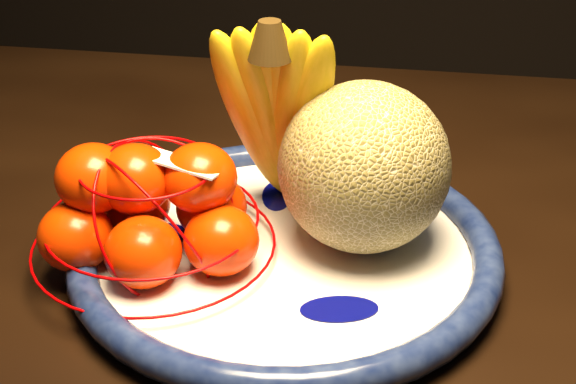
% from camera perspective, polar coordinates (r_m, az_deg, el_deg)
% --- Properties ---
extents(dining_table, '(1.58, 1.03, 0.75)m').
position_cam_1_polar(dining_table, '(0.86, -3.24, -6.54)').
color(dining_table, black).
rests_on(dining_table, ground).
extents(fruit_bowl, '(0.39, 0.39, 0.03)m').
position_cam_1_polar(fruit_bowl, '(0.74, -0.20, -4.08)').
color(fruit_bowl, white).
rests_on(fruit_bowl, dining_table).
extents(cantaloupe, '(0.15, 0.15, 0.15)m').
position_cam_1_polar(cantaloupe, '(0.71, 5.42, 1.77)').
color(cantaloupe, olive).
rests_on(cantaloupe, fruit_bowl).
extents(banana_bunch, '(0.15, 0.14, 0.22)m').
position_cam_1_polar(banana_bunch, '(0.74, -0.70, 5.97)').
color(banana_bunch, yellow).
rests_on(banana_bunch, fruit_bowl).
extents(mandarin_bag, '(0.23, 0.23, 0.14)m').
position_cam_1_polar(mandarin_bag, '(0.72, -9.63, -1.34)').
color(mandarin_bag, '#F02A00').
rests_on(mandarin_bag, fruit_bowl).
extents(price_tag, '(0.07, 0.04, 0.01)m').
position_cam_1_polar(price_tag, '(0.68, -7.61, 2.05)').
color(price_tag, white).
rests_on(price_tag, mandarin_bag).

